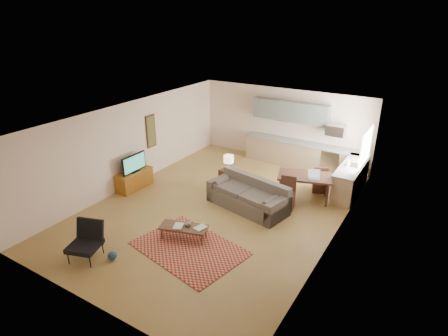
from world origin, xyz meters
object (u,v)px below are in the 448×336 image
Objects in this scene: sofa at (247,195)px; coffee_table at (184,232)px; armchair at (84,243)px; dining_table at (304,187)px; tv_credenza at (135,180)px; console_table at (229,180)px.

sofa is 2.30m from coffee_table.
coffee_table is (-0.59, -2.21, -0.25)m from sofa.
sofa is at bearing 45.06° from armchair.
sofa is at bearing -148.86° from dining_table.
tv_credenza is (-3.09, 1.49, 0.11)m from coffee_table.
armchair reaches higher than coffee_table.
dining_table is at bearing 61.05° from sofa.
console_table is at bearing 29.84° from tv_credenza.
console_table is at bearing 60.59° from armchair.
coffee_table is 0.95× the size of tv_credenza.
armchair is at bearing -90.27° from console_table.
armchair is at bearing -63.28° from tv_credenza.
console_table is 0.42× the size of dining_table.
tv_credenza is (-3.68, -0.72, -0.14)m from sofa.
tv_credenza is (-1.67, 3.31, -0.15)m from armchair.
coffee_table is at bearing -70.00° from console_table.
sofa is 3.81× the size of console_table.
tv_credenza is 0.81× the size of dining_table.
armchair is at bearing -138.62° from dining_table.
coffee_table is 4.00m from dining_table.
sofa is at bearing -24.82° from console_table.
coffee_table is 0.77× the size of dining_table.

